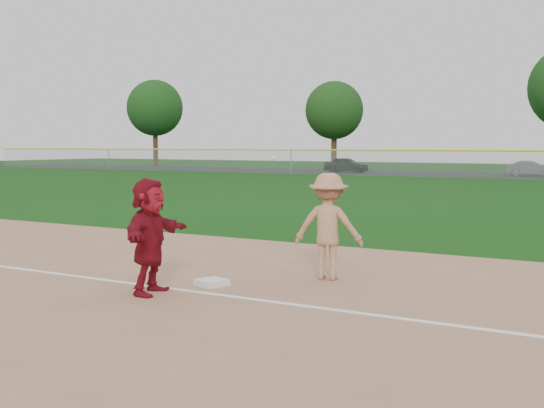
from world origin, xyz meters
The scene contains 9 objects.
ground centered at (0.00, 0.00, 0.00)m, with size 160.00×160.00×0.00m, color #0E3D0B.
foul_line centered at (0.00, -0.80, 0.03)m, with size 60.00×0.10×0.01m, color white.
first_base centered at (-0.20, -0.24, 0.07)m, with size 0.46×0.46×0.10m, color white.
base_runner centered at (-0.71, -1.25, 0.96)m, with size 1.75×0.56×1.88m, color maroon.
car_left centered at (-17.36, 45.39, 0.67)m, with size 1.56×3.88×1.32m, color black.
car_mid centered at (-2.09, 45.69, 0.61)m, with size 1.26×3.62×1.19m, color #53555A.
first_base_play centered at (1.29, 1.27, 0.97)m, with size 1.44×1.24×2.21m.
tree_0 centered at (-44.00, 52.00, 6.59)m, with size 6.40×6.40×9.81m.
tree_1 centered at (-22.00, 53.00, 5.83)m, with size 5.80×5.80×8.75m.
Camera 1 is at (6.37, -9.75, 2.43)m, focal length 45.00 mm.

